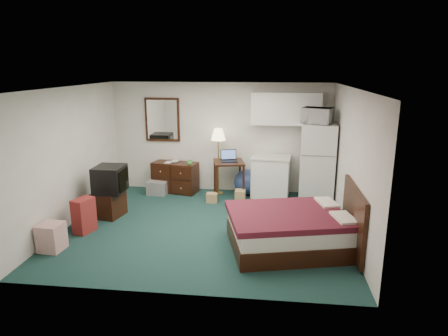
# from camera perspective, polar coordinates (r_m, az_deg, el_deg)

# --- Properties ---
(floor) EXTENTS (5.00, 4.50, 0.01)m
(floor) POSITION_cam_1_polar(r_m,az_deg,el_deg) (7.40, -2.64, -8.32)
(floor) COLOR black
(floor) RESTS_ON ground
(ceiling) EXTENTS (5.00, 4.50, 0.01)m
(ceiling) POSITION_cam_1_polar(r_m,az_deg,el_deg) (6.83, -2.89, 11.39)
(ceiling) COLOR white
(ceiling) RESTS_ON walls
(walls) EXTENTS (5.01, 4.51, 2.50)m
(walls) POSITION_cam_1_polar(r_m,az_deg,el_deg) (7.01, -2.76, 1.14)
(walls) COLOR white
(walls) RESTS_ON floor
(mirror) EXTENTS (0.80, 0.06, 1.00)m
(mirror) POSITION_cam_1_polar(r_m,az_deg,el_deg) (9.36, -8.78, 6.86)
(mirror) COLOR white
(mirror) RESTS_ON walls
(upper_cabinets) EXTENTS (1.50, 0.35, 0.70)m
(upper_cabinets) POSITION_cam_1_polar(r_m,az_deg,el_deg) (8.86, 8.82, 8.38)
(upper_cabinets) COLOR white
(upper_cabinets) RESTS_ON walls
(headboard) EXTENTS (0.06, 1.56, 1.00)m
(headboard) POSITION_cam_1_polar(r_m,az_deg,el_deg) (6.59, 18.01, -6.84)
(headboard) COLOR black
(headboard) RESTS_ON walls
(dresser) EXTENTS (1.10, 0.67, 0.70)m
(dresser) POSITION_cam_1_polar(r_m,az_deg,el_deg) (9.32, -6.97, -1.30)
(dresser) COLOR black
(dresser) RESTS_ON floor
(floor_lamp) EXTENTS (0.39, 0.39, 1.51)m
(floor_lamp) POSITION_cam_1_polar(r_m,az_deg,el_deg) (9.00, -0.81, 0.90)
(floor_lamp) COLOR #D6AD55
(floor_lamp) RESTS_ON floor
(desk) EXTENTS (0.76, 0.76, 0.81)m
(desk) POSITION_cam_1_polar(r_m,az_deg,el_deg) (8.89, 0.69, -1.58)
(desk) COLOR black
(desk) RESTS_ON floor
(exercise_ball) EXTENTS (0.70, 0.70, 0.58)m
(exercise_ball) POSITION_cam_1_polar(r_m,az_deg,el_deg) (9.07, 3.28, -2.03)
(exercise_ball) COLOR navy
(exercise_ball) RESTS_ON floor
(kitchen_counter) EXTENTS (0.87, 0.69, 0.88)m
(kitchen_counter) POSITION_cam_1_polar(r_m,az_deg,el_deg) (8.97, 6.67, -1.29)
(kitchen_counter) COLOR white
(kitchen_counter) RESTS_ON floor
(fridge) EXTENTS (0.76, 0.76, 1.71)m
(fridge) POSITION_cam_1_polar(r_m,az_deg,el_deg) (8.60, 13.18, 0.58)
(fridge) COLOR silver
(fridge) RESTS_ON floor
(bed) EXTENTS (2.13, 1.83, 0.59)m
(bed) POSITION_cam_1_polar(r_m,az_deg,el_deg) (6.56, 9.33, -8.79)
(bed) COLOR #41101D
(bed) RESTS_ON floor
(tv_stand) EXTENTS (0.59, 0.62, 0.49)m
(tv_stand) POSITION_cam_1_polar(r_m,az_deg,el_deg) (8.11, -16.15, -4.95)
(tv_stand) COLOR black
(tv_stand) RESTS_ON floor
(suitcase) EXTENTS (0.34, 0.43, 0.62)m
(suitcase) POSITION_cam_1_polar(r_m,az_deg,el_deg) (7.47, -19.38, -6.42)
(suitcase) COLOR maroon
(suitcase) RESTS_ON floor
(retail_box) EXTENTS (0.38, 0.38, 0.44)m
(retail_box) POSITION_cam_1_polar(r_m,az_deg,el_deg) (6.99, -23.44, -9.03)
(retail_box) COLOR silver
(retail_box) RESTS_ON floor
(file_bin) EXTENTS (0.46, 0.36, 0.31)m
(file_bin) POSITION_cam_1_polar(r_m,az_deg,el_deg) (9.24, -9.46, -2.79)
(file_bin) COLOR gray
(file_bin) RESTS_ON floor
(cardboard_box_a) EXTENTS (0.24, 0.21, 0.20)m
(cardboard_box_a) POSITION_cam_1_polar(r_m,az_deg,el_deg) (8.62, -1.72, -4.25)
(cardboard_box_a) COLOR olive
(cardboard_box_a) RESTS_ON floor
(cardboard_box_b) EXTENTS (0.22, 0.26, 0.25)m
(cardboard_box_b) POSITION_cam_1_polar(r_m,az_deg,el_deg) (8.66, 2.32, -3.98)
(cardboard_box_b) COLOR olive
(cardboard_box_b) RESTS_ON floor
(laptop) EXTENTS (0.41, 0.36, 0.24)m
(laptop) POSITION_cam_1_polar(r_m,az_deg,el_deg) (8.75, 0.75, 1.70)
(laptop) COLOR black
(laptop) RESTS_ON desk
(crt_tv) EXTENTS (0.55, 0.59, 0.51)m
(crt_tv) POSITION_cam_1_polar(r_m,az_deg,el_deg) (7.95, -15.99, -1.54)
(crt_tv) COLOR black
(crt_tv) RESTS_ON tv_stand
(microwave) EXTENTS (0.67, 0.53, 0.40)m
(microwave) POSITION_cam_1_polar(r_m,az_deg,el_deg) (8.37, 13.19, 7.55)
(microwave) COLOR silver
(microwave) RESTS_ON fridge
(book_a) EXTENTS (0.15, 0.04, 0.21)m
(book_a) POSITION_cam_1_polar(r_m,az_deg,el_deg) (9.23, -8.38, 1.40)
(book_a) COLOR olive
(book_a) RESTS_ON dresser
(book_b) EXTENTS (0.17, 0.06, 0.22)m
(book_b) POSITION_cam_1_polar(r_m,az_deg,el_deg) (9.33, -7.53, 1.62)
(book_b) COLOR olive
(book_b) RESTS_ON dresser
(mug) EXTENTS (0.16, 0.15, 0.13)m
(mug) POSITION_cam_1_polar(r_m,az_deg,el_deg) (8.95, -4.93, 0.84)
(mug) COLOR #559D45
(mug) RESTS_ON dresser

